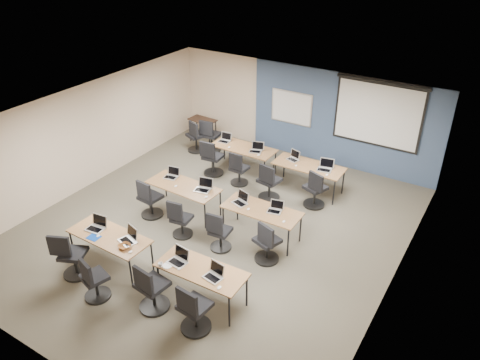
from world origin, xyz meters
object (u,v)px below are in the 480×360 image
Objects in this scene: laptop_1 at (129,238)px; task_chair_9 at (238,171)px; training_table_mid_left at (183,187)px; laptop_8 at (225,139)px; task_chair_3 at (193,312)px; task_chair_0 at (71,258)px; laptop_9 at (256,149)px; training_table_front_left at (109,237)px; training_table_back_right at (309,167)px; task_chair_7 at (267,245)px; training_table_back_left at (243,149)px; task_chair_2 at (151,291)px; task_chair_1 at (94,282)px; laptop_5 at (204,187)px; task_chair_11 at (315,192)px; laptop_4 at (172,175)px; task_chair_4 at (149,201)px; task_chair_10 at (269,185)px; laptop_0 at (97,226)px; laptop_10 at (294,157)px; laptop_11 at (325,167)px; projector_screen at (378,110)px; spare_chair_b at (196,139)px; task_chair_5 at (180,222)px; laptop_3 at (214,274)px; task_chair_6 at (219,234)px; task_chair_8 at (212,161)px; spare_chair_a at (210,138)px; training_table_mid_right at (262,211)px; laptop_2 at (179,259)px; utility_table at (203,122)px; laptop_6 at (241,200)px.

laptop_1 reaches higher than task_chair_9.
training_table_mid_left is 2.65m from laptop_8.
laptop_1 is 2.16m from task_chair_3.
laptop_9 is at bearing 54.65° from task_chair_0.
training_table_front_left is 0.97× the size of training_table_back_right.
task_chair_7 is at bearing -75.86° from laptop_9.
training_table_back_left is 5.62m from task_chair_2.
task_chair_1 reaches higher than training_table_back_right.
training_table_front_left is at bearing 32.64° from task_chair_0.
laptop_5 is 0.37× the size of task_chair_9.
task_chair_11 is (2.04, -0.65, -0.37)m from laptop_9.
laptop_5 is (1.01, -0.08, 0.01)m from laptop_4.
laptop_5 is (-0.97, 3.00, 0.36)m from task_chair_2.
task_chair_10 is at bearing 52.50° from task_chair_4.
laptop_0 is 0.36× the size of task_chair_7.
training_table_mid_left is 5.01× the size of laptop_5.
laptop_10 is (2.16, 0.01, -0.00)m from laptop_8.
task_chair_0 is 6.32m from laptop_11.
projector_screen reaches higher than task_chair_3.
spare_chair_b is at bearing 77.40° from task_chair_0.
projector_screen is at bearing 54.16° from task_chair_5.
laptop_11 reaches higher than laptop_3.
task_chair_5 is 0.94× the size of task_chair_11.
task_chair_6 is 0.94× the size of task_chair_11.
task_chair_8 reaches higher than spare_chair_a.
task_chair_1 is 6.17m from laptop_11.
training_table_mid_right is at bearing -57.92° from task_chair_10.
training_table_mid_left is at bearing -82.02° from task_chair_8.
laptop_2 is at bearing 55.58° from task_chair_1.
laptop_3 is (2.04, 1.00, 0.39)m from task_chair_1.
laptop_3 is 3.96m from task_chair_10.
laptop_8 is (-2.64, 0.10, 0.11)m from training_table_back_right.
laptop_0 is at bearing -92.99° from laptop_8.
training_table_front_left is 0.83m from task_chair_0.
laptop_2 reaches higher than laptop_10.
utility_table is at bearing 156.10° from laptop_11.
task_chair_8 reaches higher than task_chair_0.
training_table_mid_right is 1.78× the size of task_chair_1.
training_table_back_right is 5.05× the size of laptop_5.
training_table_back_right is at bearing 147.48° from task_chair_11.
spare_chair_a is (-0.92, 6.12, 0.01)m from task_chair_0.
training_table_mid_right is 4.82× the size of laptop_11.
laptop_4 is 0.31× the size of spare_chair_a.
training_table_mid_right is 5.25× the size of laptop_6.
task_chair_3 is at bearing -70.48° from laptop_5.
laptop_10 is (2.13, 0.70, 0.36)m from task_chair_8.
task_chair_9 is 0.94× the size of task_chair_10.
laptop_1 is at bearing -53.64° from task_chair_4.
laptop_6 is 2.53m from laptop_10.
laptop_0 is at bearing -137.38° from training_table_mid_right.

